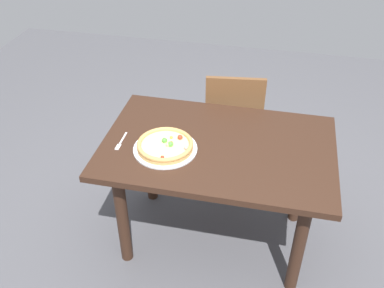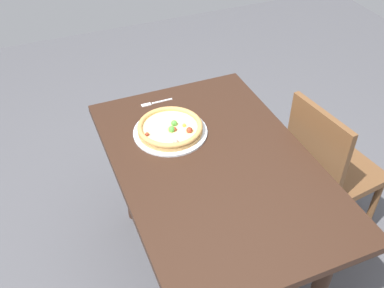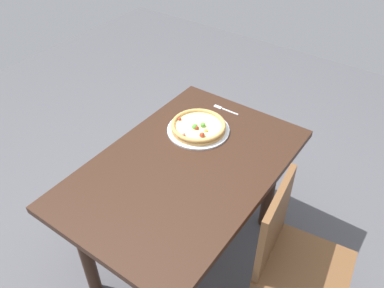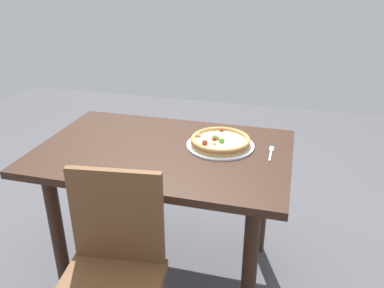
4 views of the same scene
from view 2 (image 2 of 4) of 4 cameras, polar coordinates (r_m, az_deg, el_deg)
ground_plane at (r=2.51m, az=2.40°, el=-15.14°), size 6.00×6.00×0.00m
dining_table at (r=2.03m, az=2.89°, el=-4.88°), size 1.28×0.84×0.75m
chair_near at (r=2.39m, az=16.80°, el=-3.03°), size 0.45×0.45×0.89m
plate at (r=2.10m, az=-2.77°, el=1.54°), size 0.35×0.35×0.01m
pizza at (r=2.09m, az=-2.78°, el=2.07°), size 0.31×0.31×0.05m
fork at (r=2.30m, az=-4.83°, el=5.22°), size 0.02×0.17×0.00m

